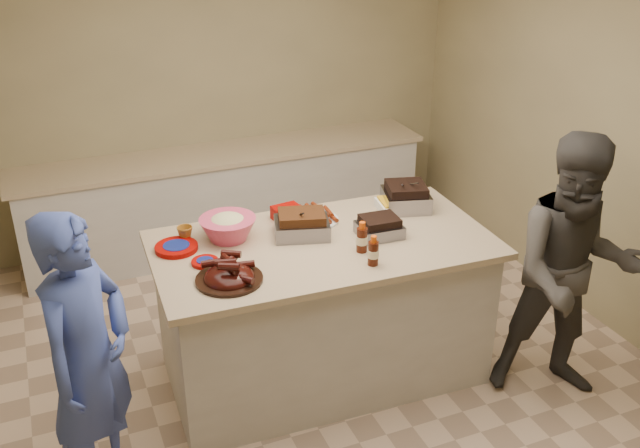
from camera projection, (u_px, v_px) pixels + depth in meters
name	position (u px, v px, depth m)	size (l,w,h in m)	color
room	(321.00, 384.00, 4.74)	(4.50, 5.00, 2.70)	tan
back_counter	(227.00, 199.00, 6.37)	(3.60, 0.64, 0.90)	beige
island	(323.00, 372.00, 4.85)	(2.10, 1.11, 1.00)	beige
rib_platter	(229.00, 281.00, 3.99)	(0.38, 0.38, 0.15)	#390C08
pulled_pork_tray	(302.00, 235.00, 4.50)	(0.34, 0.26, 0.10)	#47230F
brisket_tray	(379.00, 236.00, 4.50)	(0.27, 0.22, 0.08)	black
roasting_pan	(405.00, 208.00, 4.88)	(0.30, 0.30, 0.12)	gray
coleslaw_bowl	(229.00, 239.00, 4.46)	(0.35, 0.35, 0.24)	#C83D5D
sausage_plate	(314.00, 221.00, 4.69)	(0.32, 0.32, 0.05)	silver
mac_cheese_dish	(400.00, 209.00, 4.86)	(0.30, 0.22, 0.08)	gold
bbq_bottle_a	(373.00, 264.00, 4.16)	(0.06, 0.06, 0.19)	#381207
bbq_bottle_b	(362.00, 251.00, 4.31)	(0.07, 0.07, 0.20)	#381207
mustard_bottle	(291.00, 238.00, 4.47)	(0.05, 0.05, 0.13)	yellow
sauce_bowl	(313.00, 230.00, 4.57)	(0.15, 0.05, 0.15)	silver
plate_stack_large	(177.00, 250.00, 4.32)	(0.26, 0.26, 0.03)	#890300
plate_stack_small	(205.00, 264.00, 4.17)	(0.16, 0.16, 0.02)	#890300
plastic_cup	(186.00, 240.00, 4.45)	(0.10, 0.09, 0.10)	#945F1D
basket_stack	(287.00, 219.00, 4.72)	(0.18, 0.13, 0.09)	#890300
guest_gray	(553.00, 386.00, 4.71)	(0.85, 1.74, 0.66)	#46433E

